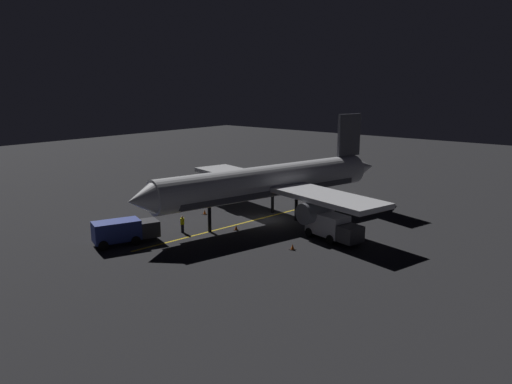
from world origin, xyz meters
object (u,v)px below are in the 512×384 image
Objects in this scene: ground_crew_worker at (182,224)px; traffic_cone_near_left at (205,212)px; traffic_cone_near_right at (236,228)px; catering_truck at (332,227)px; traffic_cone_under_wing at (293,247)px; baggage_truck at (123,231)px; airliner at (272,183)px.

traffic_cone_near_left is (3.38, -6.47, -0.64)m from ground_crew_worker.
ground_crew_worker is at bearing 117.60° from traffic_cone_near_left.
traffic_cone_near_left is at bearing -18.95° from traffic_cone_near_right.
catering_truck reaches higher than traffic_cone_near_left.
ground_crew_worker is 12.03m from traffic_cone_under_wing.
baggage_truck is 12.61m from traffic_cone_near_left.
baggage_truck is at bearing 62.64° from traffic_cone_near_right.
airliner reaches higher than traffic_cone_near_right.
airliner is at bearing -111.47° from ground_crew_worker.
airliner is at bearing -91.99° from traffic_cone_near_right.
catering_truck reaches higher than traffic_cone_near_right.
traffic_cone_near_left is (7.22, 3.28, -3.90)m from airliner.
catering_truck is 5.00m from traffic_cone_under_wing.
traffic_cone_near_right is (-7.02, 2.41, 0.00)m from traffic_cone_near_left.
traffic_cone_near_left is 1.00× the size of traffic_cone_under_wing.
ground_crew_worker is 7.33m from traffic_cone_near_left.
traffic_cone_near_right is at bearing -131.87° from ground_crew_worker.
baggage_truck reaches higher than traffic_cone_near_left.
catering_truck reaches higher than ground_crew_worker.
traffic_cone_near_left is (16.29, 1.01, -1.03)m from catering_truck.
baggage_truck is 1.01× the size of catering_truck.
catering_truck is 16.36m from traffic_cone_near_left.
ground_crew_worker reaches higher than traffic_cone_under_wing.
catering_truck is 3.62× the size of ground_crew_worker.
traffic_cone_under_wing is at bearing -146.64° from baggage_truck.
traffic_cone_near_left is at bearing -62.40° from ground_crew_worker.
traffic_cone_near_left is at bearing 3.56° from catering_truck.
baggage_truck is 6.17m from ground_crew_worker.
airliner is 11.22m from traffic_cone_under_wing.
traffic_cone_near_left and traffic_cone_near_right have the same top height.
catering_truck is 11.45× the size of traffic_cone_near_right.
catering_truck reaches higher than baggage_truck.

